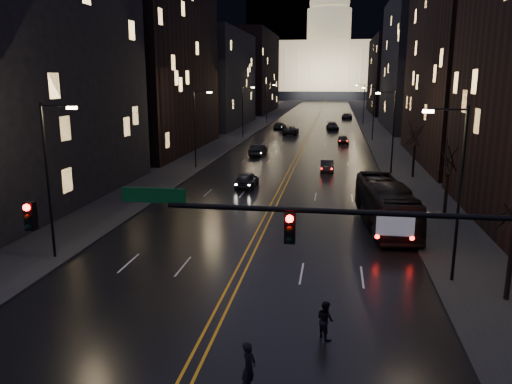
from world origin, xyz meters
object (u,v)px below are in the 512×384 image
at_px(oncoming_car_b, 258,150).
at_px(bus, 385,205).
at_px(receding_car_a, 327,166).
at_px(traffic_signal, 366,247).
at_px(pedestrian_a, 249,368).
at_px(pedestrian_b, 325,320).
at_px(oncoming_car_a, 247,179).

bearing_deg(oncoming_car_b, bus, 117.65).
bearing_deg(oncoming_car_b, receding_car_a, 135.13).
xyz_separation_m(traffic_signal, pedestrian_a, (-3.64, -0.63, -4.20)).
relative_size(bus, pedestrian_b, 7.10).
distance_m(traffic_signal, oncoming_car_a, 32.62).
height_order(traffic_signal, receding_car_a, traffic_signal).
relative_size(oncoming_car_b, pedestrian_b, 2.92).
height_order(receding_car_a, pedestrian_b, pedestrian_b).
relative_size(traffic_signal, receding_car_a, 4.28).
bearing_deg(bus, pedestrian_a, -112.78).
height_order(receding_car_a, pedestrian_a, pedestrian_a).
bearing_deg(pedestrian_b, receding_car_a, -36.88).
bearing_deg(receding_car_a, pedestrian_a, -95.28).
distance_m(bus, pedestrian_a, 21.34).
xyz_separation_m(bus, pedestrian_a, (-6.24, -20.39, -0.67)).
distance_m(oncoming_car_a, receding_car_a, 11.93).
distance_m(pedestrian_a, pedestrian_b, 4.67).
bearing_deg(pedestrian_a, traffic_signal, -67.75).
relative_size(traffic_signal, bus, 1.53).
distance_m(traffic_signal, bus, 20.24).
height_order(traffic_signal, oncoming_car_a, traffic_signal).
bearing_deg(oncoming_car_a, traffic_signal, 108.40).
relative_size(bus, receding_car_a, 2.81).
bearing_deg(bus, traffic_signal, -103.26).
relative_size(pedestrian_a, pedestrian_b, 1.14).
bearing_deg(bus, pedestrian_b, -108.87).
bearing_deg(bus, oncoming_car_b, 108.21).
relative_size(traffic_signal, oncoming_car_a, 3.84).
bearing_deg(receding_car_a, oncoming_car_a, -131.56).
xyz_separation_m(bus, oncoming_car_b, (-13.86, 31.16, -0.81)).
bearing_deg(traffic_signal, oncoming_car_a, 106.76).
bearing_deg(oncoming_car_a, pedestrian_b, 108.01).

